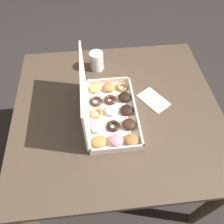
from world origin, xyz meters
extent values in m
plane|color=#2D2826|center=(0.00, 0.00, 0.00)|extent=(8.00, 8.00, 0.00)
cube|color=#4C3D2D|center=(0.00, 0.00, 0.70)|extent=(0.92, 1.00, 0.03)
cylinder|color=#4C3D2D|center=(-0.41, -0.45, 0.34)|extent=(0.06, 0.06, 0.68)
cylinder|color=#4C3D2D|center=(0.41, -0.45, 0.34)|extent=(0.06, 0.06, 0.68)
cylinder|color=#4C3D2D|center=(0.41, 0.45, 0.34)|extent=(0.06, 0.06, 0.68)
cube|color=silver|center=(-0.03, 0.03, 0.72)|extent=(0.41, 0.23, 0.01)
cube|color=silver|center=(-0.03, -0.08, 0.74)|extent=(0.41, 0.01, 0.03)
cube|color=silver|center=(-0.03, 0.14, 0.74)|extent=(0.41, 0.01, 0.03)
cube|color=silver|center=(-0.23, 0.03, 0.74)|extent=(0.01, 0.23, 0.03)
cube|color=silver|center=(0.17, 0.03, 0.74)|extent=(0.01, 0.23, 0.03)
cube|color=silver|center=(-0.03, 0.15, 0.87)|extent=(0.41, 0.01, 0.24)
ellipsoid|color=#9E6633|center=(-0.19, -0.04, 0.74)|extent=(0.06, 0.06, 0.03)
ellipsoid|color=#381E11|center=(-0.11, -0.04, 0.74)|extent=(0.06, 0.06, 0.03)
ellipsoid|color=black|center=(-0.03, -0.04, 0.74)|extent=(0.06, 0.06, 0.03)
ellipsoid|color=black|center=(0.05, -0.04, 0.74)|extent=(0.06, 0.06, 0.03)
torus|color=#9E6633|center=(0.12, -0.04, 0.73)|extent=(0.06, 0.06, 0.02)
ellipsoid|color=pink|center=(-0.19, 0.03, 0.74)|extent=(0.06, 0.06, 0.04)
torus|color=black|center=(-0.11, 0.03, 0.73)|extent=(0.06, 0.06, 0.02)
ellipsoid|color=white|center=(-0.03, 0.03, 0.74)|extent=(0.06, 0.06, 0.03)
torus|color=#381E11|center=(0.04, 0.03, 0.73)|extent=(0.06, 0.06, 0.02)
ellipsoid|color=#B77A38|center=(0.12, 0.03, 0.74)|extent=(0.06, 0.06, 0.03)
ellipsoid|color=#B77A38|center=(-0.19, 0.10, 0.74)|extent=(0.06, 0.06, 0.03)
ellipsoid|color=white|center=(-0.11, 0.10, 0.74)|extent=(0.06, 0.06, 0.03)
torus|color=#B77A38|center=(-0.03, 0.10, 0.73)|extent=(0.06, 0.06, 0.02)
torus|color=#381E11|center=(0.04, 0.10, 0.73)|extent=(0.06, 0.06, 0.02)
ellipsoid|color=tan|center=(0.12, 0.10, 0.74)|extent=(0.06, 0.06, 0.03)
cylinder|color=white|center=(0.30, 0.08, 0.77)|extent=(0.07, 0.07, 0.10)
cylinder|color=black|center=(0.30, 0.08, 0.81)|extent=(0.06, 0.06, 0.01)
cube|color=beige|center=(0.03, -0.19, 0.72)|extent=(0.18, 0.16, 0.01)
camera|label=1|loc=(-0.64, 0.09, 1.56)|focal=35.00mm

